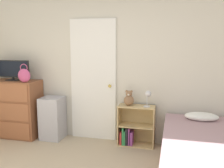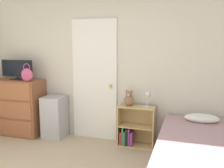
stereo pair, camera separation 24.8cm
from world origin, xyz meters
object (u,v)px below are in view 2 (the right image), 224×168
at_px(teddy_bear, 129,99).
at_px(storage_bin, 55,117).
at_px(handbag, 27,75).
at_px(bed, 202,160).
at_px(bookshelf, 133,129).
at_px(dresser, 19,107).
at_px(desk_lamp, 148,96).
at_px(tv, 17,69).

bearing_deg(teddy_bear, storage_bin, -177.90).
bearing_deg(storage_bin, handbag, -154.90).
height_order(storage_bin, bed, storage_bin).
height_order(handbag, teddy_bear, handbag).
bearing_deg(bed, teddy_bear, 143.46).
relative_size(teddy_bear, bed, 0.13).
distance_m(bookshelf, teddy_bear, 0.51).
height_order(handbag, bed, handbag).
height_order(dresser, desk_lamp, dresser).
bearing_deg(desk_lamp, teddy_bear, 172.77).
bearing_deg(desk_lamp, storage_bin, -179.66).
bearing_deg(bed, bookshelf, 141.17).
bearing_deg(teddy_bear, handbag, -172.31).
relative_size(handbag, bookshelf, 0.47).
xyz_separation_m(handbag, teddy_bear, (1.73, 0.23, -0.36)).
xyz_separation_m(tv, desk_lamp, (2.36, 0.04, -0.35)).
xyz_separation_m(handbag, desk_lamp, (2.04, 0.19, -0.28)).
distance_m(dresser, desk_lamp, 2.39).
xyz_separation_m(storage_bin, teddy_bear, (1.34, 0.05, 0.40)).
bearing_deg(handbag, desk_lamp, 5.44).
bearing_deg(storage_bin, bed, -17.52).
distance_m(dresser, storage_bin, 0.73).
bearing_deg(dresser, bed, -13.02).
xyz_separation_m(bookshelf, bed, (1.03, -0.83, 0.00)).
distance_m(handbag, bed, 3.03).
bearing_deg(tv, bed, -13.15).
bearing_deg(desk_lamp, handbag, -174.56).
distance_m(dresser, teddy_bear, 2.07).
xyz_separation_m(storage_bin, bed, (2.45, -0.77, -0.09)).
xyz_separation_m(storage_bin, bookshelf, (1.42, 0.06, -0.10)).
height_order(tv, teddy_bear, tv).
bearing_deg(handbag, tv, 154.70).
height_order(tv, bookshelf, tv).
distance_m(teddy_bear, desk_lamp, 0.32).
bearing_deg(dresser, tv, 88.67).
xyz_separation_m(dresser, storage_bin, (0.71, 0.04, -0.14)).
height_order(teddy_bear, bed, teddy_bear).
distance_m(handbag, storage_bin, 0.88).
xyz_separation_m(tv, bookshelf, (2.13, 0.09, -0.93)).
xyz_separation_m(bookshelf, teddy_bear, (-0.08, -0.01, 0.50)).
height_order(desk_lamp, bed, desk_lamp).
distance_m(dresser, bed, 3.25).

